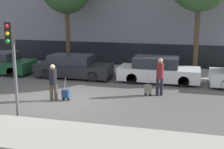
{
  "coord_description": "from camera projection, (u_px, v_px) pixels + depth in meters",
  "views": [
    {
      "loc": [
        5.63,
        -12.47,
        4.26
      ],
      "look_at": [
        1.96,
        1.8,
        0.95
      ],
      "focal_mm": 50.0,
      "sensor_mm": 36.0,
      "label": 1
    }
  ],
  "objects": [
    {
      "name": "parked_bicycle",
      "position": [
        55.0,
        60.0,
        21.63
      ],
      "size": [
        1.77,
        0.06,
        0.96
      ],
      "color": "black",
      "rests_on": "sidewalk_far"
    },
    {
      "name": "trolley_left",
      "position": [
        66.0,
        94.0,
        14.14
      ],
      "size": [
        0.34,
        0.29,
        1.05
      ],
      "color": "navy",
      "rests_on": "ground_plane"
    },
    {
      "name": "traffic_light",
      "position": [
        12.0,
        51.0,
        11.47
      ],
      "size": [
        0.28,
        0.47,
        3.65
      ],
      "color": "#515154",
      "rests_on": "ground_plane"
    },
    {
      "name": "parked_car_0",
      "position": [
        0.0,
        63.0,
        19.74
      ],
      "size": [
        4.14,
        1.91,
        1.35
      ],
      "color": "#194728",
      "rests_on": "ground_plane"
    },
    {
      "name": "pedestrian_left",
      "position": [
        53.0,
        80.0,
        14.0
      ],
      "size": [
        0.34,
        0.34,
        1.66
      ],
      "rotation": [
        0.0,
        0.0,
        3.4
      ],
      "color": "#4C4233",
      "rests_on": "ground_plane"
    },
    {
      "name": "parked_car_1",
      "position": [
        73.0,
        67.0,
        18.49
      ],
      "size": [
        4.51,
        1.73,
        1.36
      ],
      "color": "black",
      "rests_on": "ground_plane"
    },
    {
      "name": "parked_car_2",
      "position": [
        158.0,
        70.0,
        17.4
      ],
      "size": [
        4.48,
        1.73,
        1.43
      ],
      "color": "silver",
      "rests_on": "ground_plane"
    },
    {
      "name": "sidewalk_far",
      "position": [
        103.0,
        69.0,
        20.69
      ],
      "size": [
        28.0,
        3.0,
        0.12
      ],
      "color": "#A39E93",
      "rests_on": "ground_plane"
    },
    {
      "name": "pedestrian_right",
      "position": [
        160.0,
        74.0,
        14.76
      ],
      "size": [
        0.34,
        0.34,
        1.81
      ],
      "rotation": [
        0.0,
        0.0,
        0.31
      ],
      "color": "#23232D",
      "rests_on": "ground_plane"
    },
    {
      "name": "sidewalk_near",
      "position": [
        15.0,
        132.0,
        10.53
      ],
      "size": [
        28.0,
        2.5,
        0.12
      ],
      "color": "#A39E93",
      "rests_on": "ground_plane"
    },
    {
      "name": "ground_plane",
      "position": [
        60.0,
        101.0,
        14.09
      ],
      "size": [
        80.0,
        80.0,
        0.0
      ],
      "primitive_type": "plane",
      "color": "#565451"
    },
    {
      "name": "trolley_right",
      "position": [
        148.0,
        89.0,
        14.88
      ],
      "size": [
        0.34,
        0.29,
        1.06
      ],
      "color": "slate",
      "rests_on": "ground_plane"
    }
  ]
}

